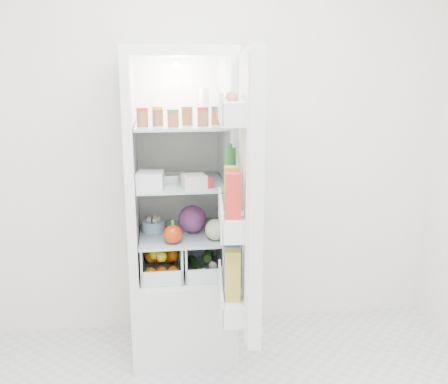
{
  "coord_description": "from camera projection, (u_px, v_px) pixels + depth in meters",
  "views": [
    {
      "loc": [
        -0.33,
        -1.62,
        1.67
      ],
      "look_at": [
        0.02,
        0.95,
        1.04
      ],
      "focal_mm": 40.0,
      "sensor_mm": 36.0,
      "label": 1
    }
  ],
  "objects": [
    {
      "name": "room_walls",
      "position": [
        257.0,
        97.0,
        1.63
      ],
      "size": [
        3.02,
        3.02,
        2.61
      ],
      "color": "white",
      "rests_on": "ground"
    },
    {
      "name": "refrigerator",
      "position": [
        181.0,
        242.0,
        3.02
      ],
      "size": [
        0.6,
        0.6,
        1.8
      ],
      "color": "white",
      "rests_on": "ground"
    },
    {
      "name": "shelf_low",
      "position": [
        182.0,
        234.0,
        2.94
      ],
      "size": [
        0.49,
        0.53,
        0.01
      ],
      "primitive_type": "cube",
      "color": "#A4BAC1",
      "rests_on": "refrigerator"
    },
    {
      "name": "shelf_mid",
      "position": [
        181.0,
        182.0,
        2.87
      ],
      "size": [
        0.49,
        0.53,
        0.02
      ],
      "primitive_type": "cube",
      "color": "#A4BAC1",
      "rests_on": "refrigerator"
    },
    {
      "name": "shelf_top",
      "position": [
        179.0,
        125.0,
        2.79
      ],
      "size": [
        0.49,
        0.53,
        0.02
      ],
      "primitive_type": "cube",
      "color": "#A4BAC1",
      "rests_on": "refrigerator"
    },
    {
      "name": "crisper_left",
      "position": [
        162.0,
        255.0,
        2.96
      ],
      "size": [
        0.23,
        0.46,
        0.22
      ],
      "primitive_type": null,
      "color": "silver",
      "rests_on": "refrigerator"
    },
    {
      "name": "crisper_right",
      "position": [
        203.0,
        253.0,
        2.99
      ],
      "size": [
        0.23,
        0.46,
        0.22
      ],
      "primitive_type": null,
      "color": "silver",
      "rests_on": "refrigerator"
    },
    {
      "name": "condiment_jars",
      "position": [
        180.0,
        118.0,
        2.67
      ],
      "size": [
        0.46,
        0.16,
        0.08
      ],
      "color": "#B21919",
      "rests_on": "shelf_top"
    },
    {
      "name": "squeeze_bottle",
      "position": [
        204.0,
        105.0,
        2.88
      ],
      "size": [
        0.06,
        0.06,
        0.19
      ],
      "primitive_type": "cylinder",
      "rotation": [
        0.0,
        0.0,
        -0.06
      ],
      "color": "silver",
      "rests_on": "shelf_top"
    },
    {
      "name": "tub_white",
      "position": [
        150.0,
        180.0,
        2.69
      ],
      "size": [
        0.15,
        0.15,
        0.09
      ],
      "primitive_type": "cube",
      "rotation": [
        0.0,
        0.0,
        -0.11
      ],
      "color": "silver",
      "rests_on": "shelf_mid"
    },
    {
      "name": "tub_cream",
      "position": [
        194.0,
        181.0,
        2.7
      ],
      "size": [
        0.14,
        0.14,
        0.07
      ],
      "primitive_type": "cube",
      "rotation": [
        0.0,
        0.0,
        0.16
      ],
      "color": "beige",
      "rests_on": "shelf_mid"
    },
    {
      "name": "tin_red",
      "position": [
        206.0,
        183.0,
        2.71
      ],
      "size": [
        0.1,
        0.1,
        0.05
      ],
      "primitive_type": "cylinder",
      "rotation": [
        0.0,
        0.0,
        0.29
      ],
      "color": "red",
      "rests_on": "shelf_mid"
    },
    {
      "name": "foil_tray",
      "position": [
        171.0,
        177.0,
        2.87
      ],
      "size": [
        0.17,
        0.13,
        0.04
      ],
      "primitive_type": "cube",
      "rotation": [
        0.0,
        0.0,
        0.07
      ],
      "color": "silver",
      "rests_on": "shelf_mid"
    },
    {
      "name": "red_cabbage",
      "position": [
        192.0,
        219.0,
        2.92
      ],
      "size": [
        0.16,
        0.16,
        0.16
      ],
      "primitive_type": "sphere",
      "color": "#541C53",
      "rests_on": "shelf_low"
    },
    {
      "name": "bell_pepper",
      "position": [
        173.0,
        234.0,
        2.74
      ],
      "size": [
        0.11,
        0.11,
        0.11
      ],
      "primitive_type": "sphere",
      "color": "#BF300B",
      "rests_on": "shelf_low"
    },
    {
      "name": "mushroom_bowl",
      "position": [
        153.0,
        226.0,
        2.96
      ],
      "size": [
        0.14,
        0.14,
        0.06
      ],
      "primitive_type": "cylinder",
      "rotation": [
        0.0,
        0.0,
        0.06
      ],
      "color": "#95B9DF",
      "rests_on": "shelf_low"
    },
    {
      "name": "salad_bag",
      "position": [
        216.0,
        230.0,
        2.8
      ],
      "size": [
        0.12,
        0.12,
        0.12
      ],
      "primitive_type": "sphere",
      "color": "#AABB8C",
      "rests_on": "shelf_low"
    },
    {
      "name": "citrus_pile",
      "position": [
        162.0,
        261.0,
        2.95
      ],
      "size": [
        0.2,
        0.31,
        0.16
      ],
      "color": "orange",
      "rests_on": "refrigerator"
    },
    {
      "name": "veg_pile",
      "position": [
        204.0,
        261.0,
        3.0
      ],
      "size": [
        0.16,
        0.3,
        0.1
      ],
      "color": "#214717",
      "rests_on": "refrigerator"
    },
    {
      "name": "fridge_door",
      "position": [
        244.0,
        198.0,
        2.34
      ],
      "size": [
        0.22,
        0.6,
        1.3
      ],
      "rotation": [
        0.0,
        0.0,
        1.47
      ],
      "color": "white",
      "rests_on": "refrigerator"
    }
  ]
}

